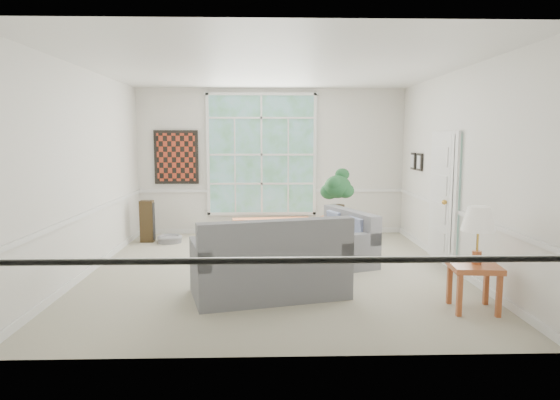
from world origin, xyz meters
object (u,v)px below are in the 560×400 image
object	(u,v)px
loveseat_right	(335,236)
side_table	(473,287)
coffee_table	(257,258)
loveseat_front	(269,255)
end_table	(335,233)

from	to	relation	value
loveseat_right	side_table	xyz separation A→B (m)	(1.29, -2.37, -0.14)
coffee_table	side_table	distance (m)	3.16
loveseat_front	coffee_table	bearing A→B (deg)	84.05
loveseat_front	side_table	size ratio (longest dim) A/B	3.46
loveseat_right	end_table	bearing A→B (deg)	61.15
coffee_table	end_table	xyz separation A→B (m)	(1.39, 1.44, 0.10)
end_table	side_table	xyz separation A→B (m)	(1.16, -3.31, -0.01)
coffee_table	side_table	bearing A→B (deg)	-42.21
loveseat_right	end_table	distance (m)	0.96
loveseat_front	coffee_table	xyz separation A→B (m)	(-0.18, 1.22, -0.33)
loveseat_front	side_table	bearing A→B (deg)	-29.49
coffee_table	loveseat_right	bearing A→B (deg)	15.79
loveseat_right	loveseat_front	size ratio (longest dim) A/B	0.80
coffee_table	side_table	world-z (taller)	side_table
end_table	side_table	world-z (taller)	end_table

